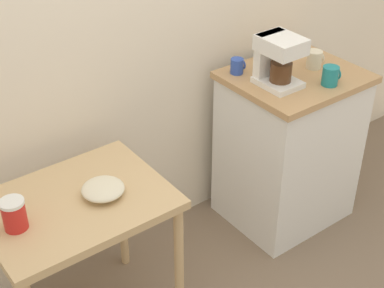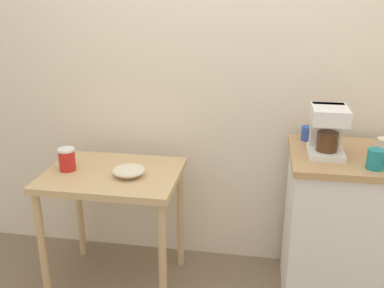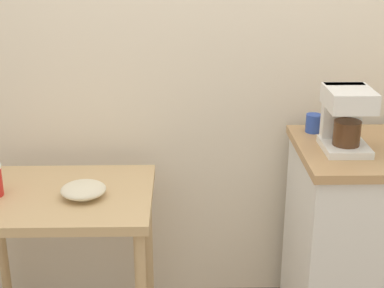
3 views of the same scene
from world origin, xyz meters
name	(u,v)px [view 1 (image 1 of 3)]	position (x,y,z in m)	size (l,w,h in m)	color
ground_plane	(184,267)	(0.00, 0.00, 0.00)	(8.00, 8.00, 0.00)	#7A6651
wooden_table	(78,220)	(-0.58, -0.03, 0.65)	(0.78, 0.59, 0.76)	tan
kitchen_counter	(288,147)	(0.77, 0.03, 0.47)	(0.69, 0.59, 0.93)	white
bowl_stoneware	(103,189)	(-0.46, -0.07, 0.79)	(0.18, 0.18, 0.06)	beige
canister_enamel	(14,214)	(-0.84, -0.04, 0.82)	(0.10, 0.10, 0.13)	red
coffee_maker	(277,58)	(0.60, 0.02, 1.07)	(0.18, 0.22, 0.26)	white
mug_small_cream	(315,59)	(0.90, 0.03, 0.98)	(0.09, 0.08, 0.10)	beige
mug_dark_teal	(331,76)	(0.82, -0.15, 0.98)	(0.09, 0.08, 0.10)	teal
mug_blue	(237,66)	(0.53, 0.23, 0.97)	(0.08, 0.07, 0.08)	#2D4CAD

